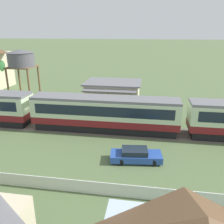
{
  "coord_description": "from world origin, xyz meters",
  "views": [
    {
      "loc": [
        14.05,
        -25.79,
        11.29
      ],
      "look_at": [
        10.1,
        -0.67,
        2.48
      ],
      "focal_mm": 38.0,
      "sensor_mm": 36.0,
      "label": 1
    }
  ],
  "objects_px": {
    "passenger_train": "(107,112)",
    "station_building": "(113,93)",
    "parked_car_blue": "(136,155)",
    "water_tower": "(21,59)"
  },
  "relations": [
    {
      "from": "passenger_train",
      "to": "station_building",
      "type": "xyz_separation_m",
      "value": [
        -0.86,
        10.43,
        -0.37
      ]
    },
    {
      "from": "passenger_train",
      "to": "parked_car_blue",
      "type": "bearing_deg",
      "value": -59.9
    },
    {
      "from": "water_tower",
      "to": "parked_car_blue",
      "type": "bearing_deg",
      "value": -39.2
    },
    {
      "from": "parked_car_blue",
      "to": "water_tower",
      "type": "bearing_deg",
      "value": 134.29
    },
    {
      "from": "passenger_train",
      "to": "station_building",
      "type": "distance_m",
      "value": 10.47
    },
    {
      "from": "parked_car_blue",
      "to": "station_building",
      "type": "bearing_deg",
      "value": 98.85
    },
    {
      "from": "water_tower",
      "to": "parked_car_blue",
      "type": "xyz_separation_m",
      "value": [
        18.66,
        -15.22,
        -6.45
      ]
    },
    {
      "from": "water_tower",
      "to": "parked_car_blue",
      "type": "height_order",
      "value": "water_tower"
    },
    {
      "from": "station_building",
      "to": "parked_car_blue",
      "type": "xyz_separation_m",
      "value": [
        4.67,
        -16.99,
        -1.28
      ]
    },
    {
      "from": "passenger_train",
      "to": "parked_car_blue",
      "type": "height_order",
      "value": "passenger_train"
    }
  ]
}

